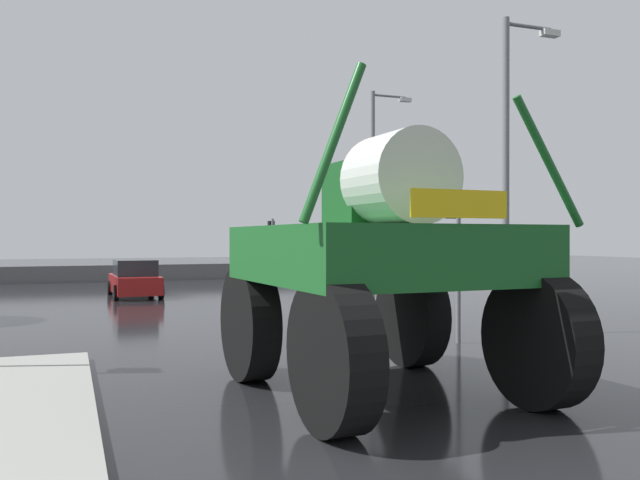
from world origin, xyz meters
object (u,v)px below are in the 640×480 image
object	(u,v)px
sedan_ahead	(135,279)
streetlight_near_right	(510,159)
oversize_sprayer	(382,267)
traffic_signal_far_left	(271,239)
traffic_signal_near_right	(455,222)
streetlight_far_right	(376,183)

from	to	relation	value
sedan_ahead	streetlight_near_right	world-z (taller)	streetlight_near_right
oversize_sprayer	traffic_signal_far_left	world-z (taller)	oversize_sprayer
sedan_ahead	traffic_signal_near_right	distance (m)	15.94
traffic_signal_near_right	traffic_signal_far_left	size ratio (longest dim) A/B	1.17
traffic_signal_far_left	traffic_signal_near_right	bearing A→B (deg)	-90.24
streetlight_near_right	streetlight_far_right	world-z (taller)	streetlight_far_right
sedan_ahead	streetlight_near_right	size ratio (longest dim) A/B	0.52
oversize_sprayer	streetlight_near_right	world-z (taller)	streetlight_near_right
oversize_sprayer	traffic_signal_near_right	size ratio (longest dim) A/B	1.45
oversize_sprayer	streetlight_near_right	size ratio (longest dim) A/B	0.69
oversize_sprayer	traffic_signal_far_left	distance (m)	19.32
traffic_signal_far_left	streetlight_near_right	size ratio (longest dim) A/B	0.41
traffic_signal_far_left	streetlight_near_right	distance (m)	14.53
traffic_signal_near_right	traffic_signal_far_left	xyz separation A→B (m)	(0.06, 14.98, -0.41)
sedan_ahead	traffic_signal_near_right	world-z (taller)	traffic_signal_near_right
streetlight_near_right	traffic_signal_near_right	bearing A→B (deg)	-160.52
traffic_signal_far_left	streetlight_far_right	size ratio (longest dim) A/B	0.38
traffic_signal_far_left	sedan_ahead	bearing A→B (deg)	-177.24
oversize_sprayer	streetlight_far_right	bearing A→B (deg)	-27.91
streetlight_near_right	oversize_sprayer	bearing A→B (deg)	-141.47
streetlight_near_right	streetlight_far_right	xyz separation A→B (m)	(1.48, 10.91, 0.28)
streetlight_near_right	traffic_signal_far_left	bearing A→B (deg)	98.06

